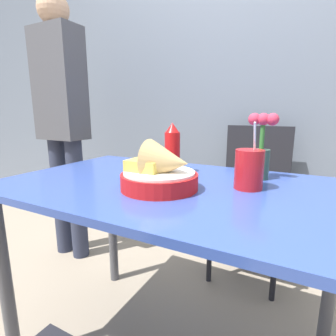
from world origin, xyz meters
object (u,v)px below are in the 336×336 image
object	(u,v)px
ketchup_bottle	(172,149)
flower_vase	(261,148)
chair_far_window	(253,187)
drink_cup	(249,171)
person_standing	(62,114)
food_basket	(162,172)

from	to	relation	value
ketchup_bottle	flower_vase	distance (m)	0.34
chair_far_window	drink_cup	bearing A→B (deg)	-82.26
flower_vase	person_standing	world-z (taller)	person_standing
ketchup_bottle	person_standing	bearing A→B (deg)	164.20
drink_cup	person_standing	size ratio (longest dim) A/B	0.13
chair_far_window	person_standing	world-z (taller)	person_standing
person_standing	ketchup_bottle	bearing A→B (deg)	-15.80
food_basket	person_standing	distance (m)	1.15
food_basket	drink_cup	world-z (taller)	drink_cup
drink_cup	chair_far_window	bearing A→B (deg)	97.74
flower_vase	food_basket	bearing A→B (deg)	-131.57
food_basket	person_standing	size ratio (longest dim) A/B	0.15
ketchup_bottle	drink_cup	bearing A→B (deg)	-15.36
food_basket	ketchup_bottle	bearing A→B (deg)	108.76
food_basket	flower_vase	size ratio (longest dim) A/B	1.03
food_basket	chair_far_window	bearing A→B (deg)	81.26
drink_cup	person_standing	xyz separation A→B (m)	(-1.27, 0.36, 0.17)
drink_cup	flower_vase	world-z (taller)	flower_vase
drink_cup	person_standing	world-z (taller)	person_standing
drink_cup	person_standing	distance (m)	1.33
food_basket	person_standing	xyz separation A→B (m)	(-1.02, 0.50, 0.18)
ketchup_bottle	flower_vase	xyz separation A→B (m)	(0.34, 0.06, 0.02)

